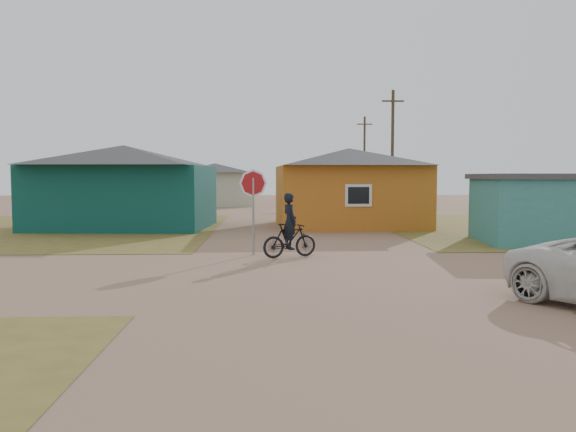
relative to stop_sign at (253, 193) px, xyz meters
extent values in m
plane|color=#966F56|center=(2.05, -3.81, -1.99)|extent=(120.00, 120.00, 0.00)
cube|color=olive|center=(-11.95, 9.19, -1.98)|extent=(20.00, 18.00, 0.00)
cube|color=#0A3B36|center=(-6.45, 9.69, -0.49)|extent=(8.40, 6.54, 3.00)
pyramid|color=#333335|center=(-6.45, 9.69, 1.51)|extent=(8.93, 7.08, 1.00)
cube|color=#BB681C|center=(4.55, 10.19, -0.49)|extent=(7.21, 6.24, 3.00)
pyramid|color=#333335|center=(4.55, 10.19, 1.46)|extent=(7.72, 6.76, 0.90)
cube|color=silver|center=(4.55, 7.16, -0.34)|extent=(1.20, 0.06, 1.00)
cube|color=black|center=(4.55, 7.13, -0.34)|extent=(0.95, 0.04, 0.75)
cube|color=teal|center=(11.55, 2.69, -0.79)|extent=(6.39, 4.61, 2.40)
cube|color=#333335|center=(11.55, 2.69, 0.51)|extent=(6.71, 4.93, 0.20)
cube|color=#B0B99F|center=(-3.95, 30.19, -0.59)|extent=(6.49, 5.60, 2.80)
pyramid|color=#333335|center=(-3.95, 30.19, 1.21)|extent=(7.04, 6.15, 0.80)
cube|color=gray|center=(12.05, 36.19, -0.59)|extent=(6.41, 5.50, 2.80)
pyramid|color=#333335|center=(12.05, 36.19, 1.21)|extent=(6.95, 6.05, 0.80)
cube|color=#B0B99F|center=(-11.95, 42.19, -0.64)|extent=(5.75, 5.28, 2.70)
pyramid|color=#333335|center=(-11.95, 42.19, 1.06)|extent=(6.28, 5.81, 0.70)
cylinder|color=#443728|center=(8.55, 18.19, 2.01)|extent=(0.20, 0.20, 8.00)
cube|color=#443728|center=(8.55, 18.19, 5.31)|extent=(1.40, 0.10, 0.10)
cylinder|color=#443728|center=(9.55, 34.19, 2.01)|extent=(0.20, 0.20, 8.00)
cube|color=#443728|center=(9.55, 34.19, 5.31)|extent=(1.40, 0.10, 0.10)
cylinder|color=gray|center=(0.00, 0.00, -0.76)|extent=(0.07, 0.07, 2.45)
imported|color=black|center=(1.14, -0.59, -1.46)|extent=(1.83, 1.11, 1.06)
imported|color=black|center=(1.14, -0.59, -0.86)|extent=(0.62, 0.74, 1.74)
camera|label=1|loc=(0.41, -17.80, 0.53)|focal=35.00mm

